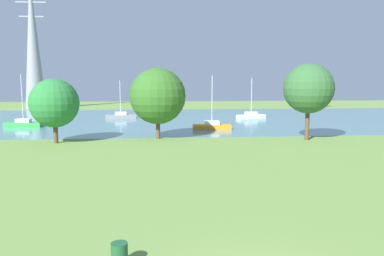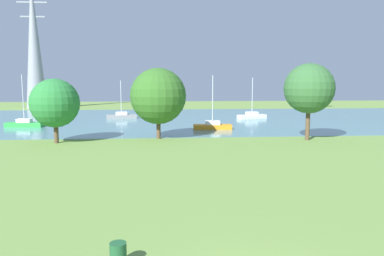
{
  "view_description": "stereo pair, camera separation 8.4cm",
  "coord_description": "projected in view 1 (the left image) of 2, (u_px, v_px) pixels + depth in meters",
  "views": [
    {
      "loc": [
        -2.99,
        -9.44,
        6.12
      ],
      "look_at": [
        -0.97,
        15.46,
        2.93
      ],
      "focal_mm": 34.69,
      "sensor_mm": 36.0,
      "label": 1
    },
    {
      "loc": [
        -2.91,
        -9.45,
        6.12
      ],
      "look_at": [
        -0.97,
        15.46,
        2.93
      ],
      "focal_mm": 34.69,
      "sensor_mm": 36.0,
      "label": 2
    }
  ],
  "objects": [
    {
      "name": "tree_west_near",
      "position": [
        54.0,
        103.0,
        36.14
      ],
      "size": [
        4.78,
        4.78,
        6.34
      ],
      "color": "brown",
      "rests_on": "ground"
    },
    {
      "name": "ground_plane",
      "position": [
        197.0,
        152.0,
        32.1
      ],
      "size": [
        160.0,
        160.0,
        0.0
      ],
      "primitive_type": "plane",
      "color": "olive"
    },
    {
      "name": "sailboat_white",
      "position": [
        251.0,
        116.0,
        60.47
      ],
      "size": [
        5.03,
        2.98,
        6.57
      ],
      "color": "white",
      "rests_on": "water_surface"
    },
    {
      "name": "water_surface",
      "position": [
        181.0,
        119.0,
        59.78
      ],
      "size": [
        140.0,
        40.0,
        0.02
      ],
      "primitive_type": "cube",
      "color": "slate",
      "rests_on": "ground"
    },
    {
      "name": "sailboat_green",
      "position": [
        24.0,
        124.0,
        49.22
      ],
      "size": [
        4.88,
        1.79,
        6.92
      ],
      "color": "green",
      "rests_on": "water_surface"
    },
    {
      "name": "tree_west_far",
      "position": [
        309.0,
        89.0,
        37.93
      ],
      "size": [
        5.13,
        5.13,
        7.9
      ],
      "color": "brown",
      "rests_on": "ground"
    },
    {
      "name": "sailboat_gray",
      "position": [
        121.0,
        116.0,
        60.23
      ],
      "size": [
        4.97,
        2.2,
        6.15
      ],
      "color": "gray",
      "rests_on": "water_surface"
    },
    {
      "name": "litter_bin",
      "position": [
        119.0,
        255.0,
        12.27
      ],
      "size": [
        0.56,
        0.56,
        0.8
      ],
      "primitive_type": "cylinder",
      "color": "#1E512D",
      "rests_on": "ground"
    },
    {
      "name": "tree_east_near",
      "position": [
        158.0,
        96.0,
        38.9
      ],
      "size": [
        5.9,
        5.9,
        7.47
      ],
      "color": "brown",
      "rests_on": "ground"
    },
    {
      "name": "electricity_pylon",
      "position": [
        33.0,
        43.0,
        80.26
      ],
      "size": [
        6.4,
        4.4,
        28.52
      ],
      "color": "gray",
      "rests_on": "ground"
    },
    {
      "name": "sailboat_orange",
      "position": [
        212.0,
        126.0,
        46.85
      ],
      "size": [
        4.84,
        1.62,
        6.76
      ],
      "color": "orange",
      "rests_on": "water_surface"
    }
  ]
}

